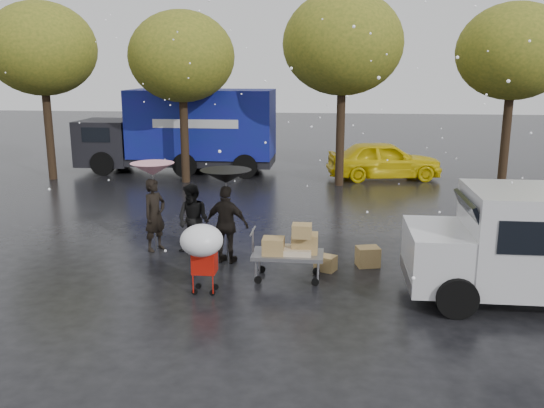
# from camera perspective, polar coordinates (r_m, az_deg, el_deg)

# --- Properties ---
(ground) EXTENTS (90.00, 90.00, 0.00)m
(ground) POSITION_cam_1_polar(r_m,az_deg,el_deg) (12.79, -4.53, -6.88)
(ground) COLOR black
(ground) RESTS_ON ground
(person_pink) EXTENTS (0.69, 0.78, 1.79)m
(person_pink) POSITION_cam_1_polar(r_m,az_deg,el_deg) (14.38, -11.54, -1.07)
(person_pink) COLOR black
(person_pink) RESTS_ON ground
(person_middle) EXTENTS (1.02, 0.91, 1.72)m
(person_middle) POSITION_cam_1_polar(r_m,az_deg,el_deg) (13.89, -7.82, -1.58)
(person_middle) COLOR black
(person_middle) RESTS_ON ground
(person_black) EXTENTS (1.13, 0.68, 1.81)m
(person_black) POSITION_cam_1_polar(r_m,az_deg,el_deg) (13.24, -4.50, -2.05)
(person_black) COLOR black
(person_black) RESTS_ON ground
(umbrella_pink) EXTENTS (1.06, 1.06, 2.18)m
(umbrella_pink) POSITION_cam_1_polar(r_m,az_deg,el_deg) (14.15, -11.75, 3.39)
(umbrella_pink) COLOR #4C4C4C
(umbrella_pink) RESTS_ON ground
(umbrella_black) EXTENTS (1.16, 1.16, 2.18)m
(umbrella_black) POSITION_cam_1_polar(r_m,az_deg,el_deg) (12.99, -4.59, 2.73)
(umbrella_black) COLOR #4C4C4C
(umbrella_black) RESTS_ON ground
(vendor_cart) EXTENTS (1.52, 0.80, 1.27)m
(vendor_cart) POSITION_cam_1_polar(r_m,az_deg,el_deg) (12.19, 1.97, -4.27)
(vendor_cart) COLOR slate
(vendor_cart) RESTS_ON ground
(shopping_cart) EXTENTS (0.84, 0.84, 1.46)m
(shopping_cart) POSITION_cam_1_polar(r_m,az_deg,el_deg) (11.33, -6.94, -3.97)
(shopping_cart) COLOR red
(shopping_cart) RESTS_ON ground
(blue_truck) EXTENTS (8.30, 2.60, 3.50)m
(blue_truck) POSITION_cam_1_polar(r_m,az_deg,el_deg) (24.89, -8.79, 7.14)
(blue_truck) COLOR navy
(blue_truck) RESTS_ON ground
(box_ground_near) EXTENTS (0.58, 0.51, 0.45)m
(box_ground_near) POSITION_cam_1_polar(r_m,az_deg,el_deg) (13.33, 9.47, -5.16)
(box_ground_near) COLOR olive
(box_ground_near) RESTS_ON ground
(box_ground_far) EXTENTS (0.54, 0.49, 0.34)m
(box_ground_far) POSITION_cam_1_polar(r_m,az_deg,el_deg) (12.95, 5.33, -5.84)
(box_ground_far) COLOR olive
(box_ground_far) RESTS_ON ground
(yellow_taxi) EXTENTS (4.77, 2.57, 1.54)m
(yellow_taxi) POSITION_cam_1_polar(r_m,az_deg,el_deg) (23.65, 11.05, 4.31)
(yellow_taxi) COLOR yellow
(yellow_taxi) RESTS_ON ground
(tree_row) EXTENTS (21.60, 4.40, 7.12)m
(tree_row) POSITION_cam_1_polar(r_m,az_deg,el_deg) (21.96, -1.02, 15.00)
(tree_row) COLOR black
(tree_row) RESTS_ON ground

